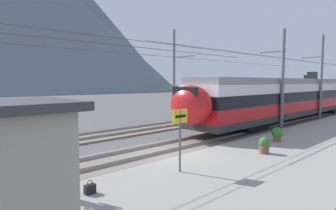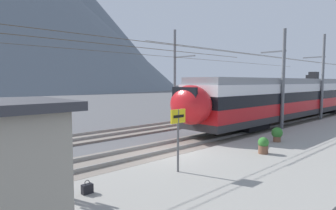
# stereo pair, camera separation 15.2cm
# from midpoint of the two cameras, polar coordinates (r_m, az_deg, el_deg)

# --- Properties ---
(ground_plane) EXTENTS (400.00, 400.00, 0.00)m
(ground_plane) POSITION_cam_midpoint_polar(r_m,az_deg,el_deg) (13.95, -0.17, -10.24)
(ground_plane) COLOR #565659
(platform_slab) EXTENTS (120.00, 6.56, 0.31)m
(platform_slab) POSITION_cam_midpoint_polar(r_m,az_deg,el_deg) (11.33, 15.28, -13.16)
(platform_slab) COLOR gray
(platform_slab) RESTS_ON ground
(track_near) EXTENTS (120.00, 3.00, 0.28)m
(track_near) POSITION_cam_midpoint_polar(r_m,az_deg,el_deg) (14.68, -2.99, -9.21)
(track_near) COLOR slate
(track_near) RESTS_ON ground
(track_far) EXTENTS (120.00, 3.00, 0.28)m
(track_far) POSITION_cam_midpoint_polar(r_m,az_deg,el_deg) (19.20, -14.07, -6.03)
(track_far) COLOR slate
(track_far) RESTS_ON ground
(train_near_platform) EXTENTS (28.59, 3.03, 4.27)m
(train_near_platform) POSITION_cam_midpoint_polar(r_m,az_deg,el_deg) (27.77, 23.33, 1.50)
(train_near_platform) COLOR #2D2D30
(train_near_platform) RESTS_ON track_near
(train_far_track) EXTENTS (28.85, 2.94, 4.27)m
(train_far_track) POSITION_cam_midpoint_polar(r_m,az_deg,el_deg) (42.73, 23.67, 2.49)
(train_far_track) COLOR #2D2D30
(train_far_track) RESTS_ON track_far
(catenary_mast_mid) EXTENTS (38.09, 1.92, 7.31)m
(catenary_mast_mid) POSITION_cam_midpoint_polar(r_m,az_deg,el_deg) (22.07, 21.45, 4.99)
(catenary_mast_mid) COLOR slate
(catenary_mast_mid) RESTS_ON ground
(catenary_mast_east) EXTENTS (38.09, 1.92, 7.80)m
(catenary_mast_east) POSITION_cam_midpoint_polar(r_m,az_deg,el_deg) (29.36, 27.94, 5.05)
(catenary_mast_east) COLOR slate
(catenary_mast_east) RESTS_ON ground
(catenary_mast_far_side) EXTENTS (38.09, 2.60, 8.28)m
(catenary_mast_far_side) POSITION_cam_midpoint_polar(r_m,az_deg,el_deg) (26.27, 1.28, 6.21)
(catenary_mast_far_side) COLOR slate
(catenary_mast_far_side) RESTS_ON ground
(platform_sign) EXTENTS (0.70, 0.08, 2.29)m
(platform_sign) POSITION_cam_midpoint_polar(r_m,az_deg,el_deg) (10.35, 1.98, -4.25)
(platform_sign) COLOR #59595B
(platform_sign) RESTS_ON platform_slab
(passenger_walking) EXTENTS (0.53, 0.22, 1.69)m
(passenger_walking) POSITION_cam_midpoint_polar(r_m,az_deg,el_deg) (8.65, -20.37, -11.34)
(passenger_walking) COLOR #383842
(passenger_walking) RESTS_ON platform_slab
(handbag_beside_passenger) EXTENTS (0.32, 0.18, 0.41)m
(handbag_beside_passenger) POSITION_cam_midpoint_polar(r_m,az_deg,el_deg) (9.05, -15.79, -15.82)
(handbag_beside_passenger) COLOR black
(handbag_beside_passenger) RESTS_ON platform_slab
(potted_plant_platform_edge) EXTENTS (0.49, 0.49, 0.76)m
(potted_plant_platform_edge) POSITION_cam_midpoint_polar(r_m,az_deg,el_deg) (13.89, 18.33, -7.50)
(potted_plant_platform_edge) COLOR brown
(potted_plant_platform_edge) RESTS_ON platform_slab
(potted_plant_by_shelter) EXTENTS (0.60, 0.60, 0.80)m
(potted_plant_by_shelter) POSITION_cam_midpoint_polar(r_m,az_deg,el_deg) (16.81, 20.71, -5.30)
(potted_plant_by_shelter) COLOR brown
(potted_plant_by_shelter) RESTS_ON platform_slab
(mountain_right_ridge) EXTENTS (154.75, 154.75, 91.73)m
(mountain_right_ridge) POSITION_cam_midpoint_polar(r_m,az_deg,el_deg) (256.20, -18.55, 13.98)
(mountain_right_ridge) COLOR slate
(mountain_right_ridge) RESTS_ON ground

